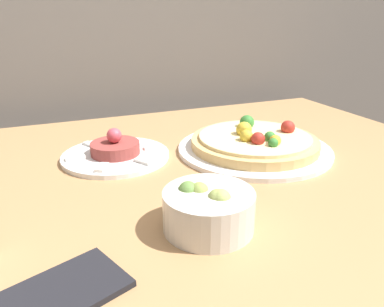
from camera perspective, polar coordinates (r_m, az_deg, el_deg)
The scene contains 5 objects.
dining_table at distance 0.79m, azimuth -1.22°, elevation -9.21°, with size 1.26×0.88×0.79m.
pizza_plate at distance 0.84m, azimuth 9.53°, elevation 1.50°, with size 0.34×0.34×0.06m.
tartare_plate at distance 0.81m, azimuth -11.57°, elevation 0.14°, with size 0.23×0.23×0.07m.
small_bowl at distance 0.53m, azimuth 2.51°, elevation -8.47°, with size 0.13×0.13×0.07m.
napkin at distance 0.46m, azimuth -19.74°, elevation -19.60°, with size 0.17×0.13×0.01m.
Camera 1 is at (-0.25, -0.20, 1.08)m, focal length 35.00 mm.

